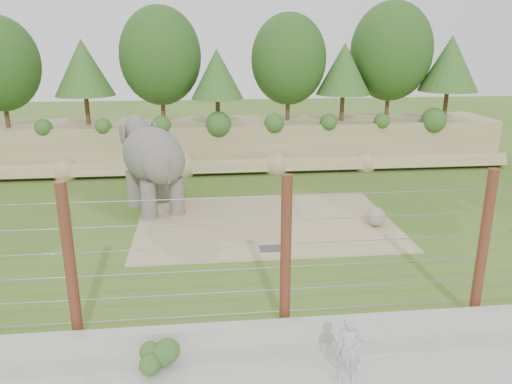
{
  "coord_description": "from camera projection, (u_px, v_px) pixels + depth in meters",
  "views": [
    {
      "loc": [
        -1.9,
        -15.31,
        6.96
      ],
      "look_at": [
        0.0,
        2.0,
        1.6
      ],
      "focal_mm": 35.0,
      "sensor_mm": 36.0,
      "label": 1
    }
  ],
  "objects": [
    {
      "name": "elephant",
      "position": [
        153.0,
        167.0,
        20.71
      ],
      "size": [
        3.64,
        4.95,
        3.69
      ],
      "primitive_type": null,
      "rotation": [
        0.0,
        0.0,
        0.42
      ],
      "color": "#58544E",
      "rests_on": "ground"
    },
    {
      "name": "ground",
      "position": [
        262.0,
        255.0,
        16.79
      ],
      "size": [
        90.0,
        90.0,
        0.0
      ],
      "primitive_type": "plane",
      "color": "#42691E",
      "rests_on": "ground"
    },
    {
      "name": "stone_ball",
      "position": [
        376.0,
        217.0,
        19.23
      ],
      "size": [
        0.73,
        0.73,
        0.73
      ],
      "primitive_type": "sphere",
      "color": "gray",
      "rests_on": "dirt_patch"
    },
    {
      "name": "zookeeper",
      "position": [
        349.0,
        350.0,
        10.38
      ],
      "size": [
        0.63,
        0.5,
        1.5
      ],
      "primitive_type": "imported",
      "rotation": [
        0.0,
        0.0,
        -0.3
      ],
      "color": "silver",
      "rests_on": "walkway"
    },
    {
      "name": "walkway_shrub",
      "position": [
        158.0,
        357.0,
        10.87
      ],
      "size": [
        0.61,
        0.61,
        0.61
      ],
      "primitive_type": "sphere",
      "color": "#28571C",
      "rests_on": "walkway"
    },
    {
      "name": "retaining_wall",
      "position": [
        288.0,
        331.0,
        11.97
      ],
      "size": [
        26.0,
        0.35,
        0.5
      ],
      "primitive_type": "cube",
      "color": "#A09E94",
      "rests_on": "ground"
    },
    {
      "name": "barrier_fence",
      "position": [
        286.0,
        255.0,
        11.93
      ],
      "size": [
        20.26,
        0.26,
        4.0
      ],
      "color": "#532112",
      "rests_on": "ground"
    },
    {
      "name": "back_embankment",
      "position": [
        246.0,
        95.0,
        27.73
      ],
      "size": [
        30.0,
        5.52,
        8.77
      ],
      "color": "#928256",
      "rests_on": "ground"
    },
    {
      "name": "drain_grate",
      "position": [
        274.0,
        248.0,
        17.24
      ],
      "size": [
        1.0,
        0.6,
        0.03
      ],
      "primitive_type": "cube",
      "color": "#262628",
      "rests_on": "dirt_patch"
    },
    {
      "name": "dirt_patch",
      "position": [
        266.0,
        223.0,
        19.69
      ],
      "size": [
        10.0,
        7.0,
        0.02
      ],
      "primitive_type": "cube",
      "color": "tan",
      "rests_on": "ground"
    }
  ]
}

